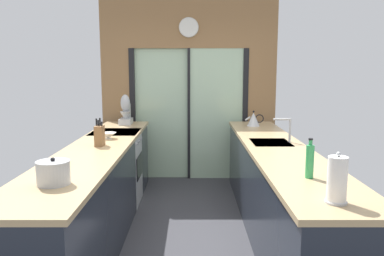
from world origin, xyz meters
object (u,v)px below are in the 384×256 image
Objects in this scene: stand_mixer at (126,113)px; soap_bottle at (310,161)px; oven_range at (117,168)px; paper_towel_roll at (338,180)px; stock_pot at (54,173)px; knife_block at (100,135)px; kettle at (254,119)px; mixing_bowl at (109,135)px.

stand_mixer is 1.45× the size of soap_bottle.
stand_mixer is at bearing 88.44° from oven_range.
paper_towel_roll is at bearing -61.42° from stand_mixer.
stand_mixer reaches higher than stock_pot.
stand_mixer is (0.02, 0.68, 0.63)m from oven_range.
soap_bottle is at bearing 90.00° from paper_towel_roll.
soap_bottle is (1.78, -2.74, -0.04)m from stand_mixer.
oven_range is 3.21× the size of knife_block.
stand_mixer reaches higher than kettle.
paper_towel_roll reaches higher than soap_bottle.
mixing_bowl is at bearing 130.39° from paper_towel_roll.
soap_bottle is at bearing -41.37° from mixing_bowl.
stand_mixer is at bearing 118.58° from paper_towel_roll.
kettle is (1.78, 0.99, 0.06)m from mixing_bowl.
paper_towel_roll reaches higher than kettle.
oven_range is 2.80m from soap_bottle.
soap_bottle is (1.80, -2.07, 0.59)m from oven_range.
knife_block reaches higher than kettle.
knife_block is at bearing -88.83° from oven_range.
kettle is (1.80, 0.49, 0.56)m from oven_range.
stand_mixer is (0.00, 1.57, 0.05)m from knife_block.
stand_mixer is 1.38× the size of paper_towel_roll.
soap_bottle reaches higher than knife_block.
mixing_bowl is at bearing -90.00° from stand_mixer.
oven_range is 1.95m from kettle.
oven_range is 3.01× the size of paper_towel_roll.
stand_mixer reaches higher than mixing_bowl.
stock_pot is at bearing 168.27° from paper_towel_roll.
soap_bottle reaches higher than oven_range.
mixing_bowl is 2.75m from paper_towel_roll.
mixing_bowl is 2.04m from kettle.
mixing_bowl is at bearing 90.00° from stock_pot.
knife_block reaches higher than oven_range.
paper_towel_roll is at bearing -55.23° from oven_range.
stock_pot reaches higher than oven_range.
knife_block is 0.94× the size of paper_towel_roll.
oven_range is at bearing 131.04° from soap_bottle.
knife_block is at bearing 146.67° from soap_bottle.
soap_bottle is 0.53m from paper_towel_roll.
mixing_bowl is 0.63× the size of knife_block.
oven_range is at bearing 91.17° from knife_block.
soap_bottle is 0.95× the size of paper_towel_roll.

